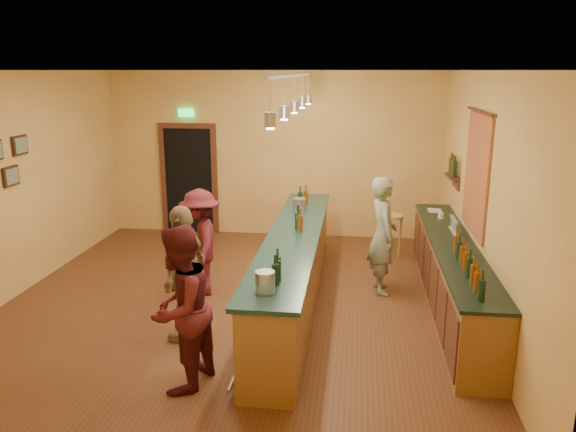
# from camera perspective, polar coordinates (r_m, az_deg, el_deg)

# --- Properties ---
(floor) EXTENTS (7.00, 7.00, 0.00)m
(floor) POSITION_cam_1_polar(r_m,az_deg,el_deg) (8.10, -5.21, -8.73)
(floor) COLOR #553318
(floor) RESTS_ON ground
(ceiling) EXTENTS (6.50, 7.00, 0.02)m
(ceiling) POSITION_cam_1_polar(r_m,az_deg,el_deg) (7.45, -5.79, 14.52)
(ceiling) COLOR silver
(ceiling) RESTS_ON wall_back
(wall_back) EXTENTS (6.50, 0.02, 3.20)m
(wall_back) POSITION_cam_1_polar(r_m,az_deg,el_deg) (11.00, -1.54, 6.22)
(wall_back) COLOR tan
(wall_back) RESTS_ON floor
(wall_front) EXTENTS (6.50, 0.02, 3.20)m
(wall_front) POSITION_cam_1_polar(r_m,az_deg,el_deg) (4.40, -15.40, -7.25)
(wall_front) COLOR tan
(wall_front) RESTS_ON floor
(wall_left) EXTENTS (0.02, 7.00, 3.20)m
(wall_left) POSITION_cam_1_polar(r_m,az_deg,el_deg) (8.90, -26.39, 2.70)
(wall_left) COLOR tan
(wall_left) RESTS_ON floor
(wall_right) EXTENTS (0.02, 7.00, 3.20)m
(wall_right) POSITION_cam_1_polar(r_m,az_deg,el_deg) (7.61, 19.17, 1.63)
(wall_right) COLOR tan
(wall_right) RESTS_ON floor
(doorway) EXTENTS (1.15, 0.09, 2.48)m
(doorway) POSITION_cam_1_polar(r_m,az_deg,el_deg) (11.43, -10.01, 3.91)
(doorway) COLOR black
(doorway) RESTS_ON wall_back
(tapestry) EXTENTS (0.03, 1.40, 1.60)m
(tapestry) POSITION_cam_1_polar(r_m,az_deg,el_deg) (7.94, 18.61, 4.04)
(tapestry) COLOR maroon
(tapestry) RESTS_ON wall_right
(bottle_shelf) EXTENTS (0.17, 0.55, 0.54)m
(bottle_shelf) POSITION_cam_1_polar(r_m,az_deg,el_deg) (9.42, 16.43, 4.61)
(bottle_shelf) COLOR #492316
(bottle_shelf) RESTS_ON wall_right
(back_counter) EXTENTS (0.60, 4.55, 1.27)m
(back_counter) POSITION_cam_1_polar(r_m,az_deg,el_deg) (8.03, 16.29, -5.77)
(back_counter) COLOR brown
(back_counter) RESTS_ON floor
(tasting_bar) EXTENTS (0.73, 5.10, 1.38)m
(tasting_bar) POSITION_cam_1_polar(r_m,az_deg,el_deg) (7.75, 0.60, -4.95)
(tasting_bar) COLOR brown
(tasting_bar) RESTS_ON floor
(pendant_track) EXTENTS (0.11, 4.60, 0.50)m
(pendant_track) POSITION_cam_1_polar(r_m,az_deg,el_deg) (7.31, 0.66, 12.88)
(pendant_track) COLOR silver
(pendant_track) RESTS_ON ceiling
(bartender) EXTENTS (0.53, 0.70, 1.74)m
(bartender) POSITION_cam_1_polar(r_m,az_deg,el_deg) (8.30, 9.61, -1.95)
(bartender) COLOR gray
(bartender) RESTS_ON floor
(customer_a) EXTENTS (0.84, 0.98, 1.73)m
(customer_a) POSITION_cam_1_polar(r_m,az_deg,el_deg) (5.84, -10.95, -9.24)
(customer_a) COLOR #59191E
(customer_a) RESTS_ON floor
(customer_b) EXTENTS (0.52, 1.02, 1.68)m
(customer_b) POSITION_cam_1_polar(r_m,az_deg,el_deg) (6.89, -10.44, -5.70)
(customer_b) COLOR #997A51
(customer_b) RESTS_ON floor
(customer_c) EXTENTS (0.84, 1.13, 1.57)m
(customer_c) POSITION_cam_1_polar(r_m,az_deg,el_deg) (8.23, -8.84, -2.67)
(customer_c) COLOR #59191E
(customer_c) RESTS_ON floor
(bar_stool) EXTENTS (0.39, 0.39, 0.79)m
(bar_stool) POSITION_cam_1_polar(r_m,az_deg,el_deg) (9.82, 10.51, -0.71)
(bar_stool) COLOR tan
(bar_stool) RESTS_ON floor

